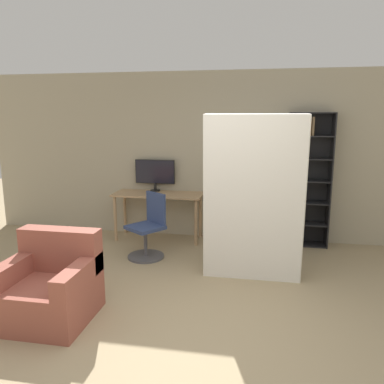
{
  "coord_description": "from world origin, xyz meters",
  "views": [
    {
      "loc": [
        0.63,
        -2.79,
        1.98
      ],
      "look_at": [
        -0.19,
        1.78,
        1.05
      ],
      "focal_mm": 35.0,
      "sensor_mm": 36.0,
      "label": 1
    }
  ],
  "objects_px": {
    "office_chair": "(148,232)",
    "bookshelf": "(303,180)",
    "mattress_near": "(254,199)",
    "monitor": "(155,173)",
    "armchair": "(50,287)"
  },
  "relations": [
    {
      "from": "monitor",
      "to": "armchair",
      "type": "xyz_separation_m",
      "value": [
        -0.32,
        -2.76,
        -0.76
      ]
    },
    {
      "from": "monitor",
      "to": "office_chair",
      "type": "distance_m",
      "value": 1.23
    },
    {
      "from": "monitor",
      "to": "mattress_near",
      "type": "distance_m",
      "value": 2.2
    },
    {
      "from": "mattress_near",
      "to": "office_chair",
      "type": "bearing_deg",
      "value": 162.83
    },
    {
      "from": "bookshelf",
      "to": "mattress_near",
      "type": "distance_m",
      "value": 1.59
    },
    {
      "from": "monitor",
      "to": "bookshelf",
      "type": "bearing_deg",
      "value": -0.78
    },
    {
      "from": "office_chair",
      "to": "bookshelf",
      "type": "distance_m",
      "value": 2.48
    },
    {
      "from": "mattress_near",
      "to": "bookshelf",
      "type": "bearing_deg",
      "value": 63.2
    },
    {
      "from": "office_chair",
      "to": "armchair",
      "type": "xyz_separation_m",
      "value": [
        -0.49,
        -1.77,
        -0.05
      ]
    },
    {
      "from": "office_chair",
      "to": "monitor",
      "type": "bearing_deg",
      "value": 99.75
    },
    {
      "from": "bookshelf",
      "to": "mattress_near",
      "type": "xyz_separation_m",
      "value": [
        -0.72,
        -1.42,
        -0.02
      ]
    },
    {
      "from": "mattress_near",
      "to": "monitor",
      "type": "bearing_deg",
      "value": 138.69
    },
    {
      "from": "mattress_near",
      "to": "armchair",
      "type": "distance_m",
      "value": 2.46
    },
    {
      "from": "bookshelf",
      "to": "armchair",
      "type": "bearing_deg",
      "value": -134.48
    },
    {
      "from": "office_chair",
      "to": "mattress_near",
      "type": "relative_size",
      "value": 0.46
    }
  ]
}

